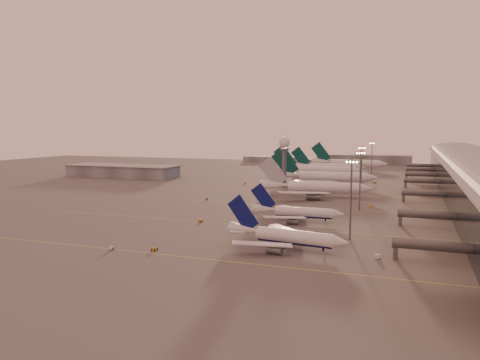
% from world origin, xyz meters
% --- Properties ---
extents(ground, '(700.00, 700.00, 0.00)m').
position_xyz_m(ground, '(0.00, 0.00, 0.00)').
color(ground, '#4E4B4B').
rests_on(ground, ground).
extents(taxiway_markings, '(180.00, 185.25, 0.02)m').
position_xyz_m(taxiway_markings, '(30.00, 56.00, 0.01)').
color(taxiway_markings, '#E9DC52').
rests_on(taxiway_markings, ground).
extents(hangar, '(82.00, 27.00, 8.50)m').
position_xyz_m(hangar, '(-120.00, 140.00, 4.32)').
color(hangar, slate).
rests_on(hangar, ground).
extents(radar_tower, '(6.40, 6.40, 31.10)m').
position_xyz_m(radar_tower, '(5.00, 120.00, 20.95)').
color(radar_tower, '#585A5F').
rests_on(radar_tower, ground).
extents(mast_a, '(3.60, 0.56, 25.00)m').
position_xyz_m(mast_a, '(58.00, 0.00, 13.74)').
color(mast_a, '#585A5F').
rests_on(mast_a, ground).
extents(mast_b, '(3.60, 0.56, 25.00)m').
position_xyz_m(mast_b, '(55.00, 55.00, 13.74)').
color(mast_b, '#585A5F').
rests_on(mast_b, ground).
extents(mast_c, '(3.60, 0.56, 25.00)m').
position_xyz_m(mast_c, '(50.00, 110.00, 13.74)').
color(mast_c, '#585A5F').
rests_on(mast_c, ground).
extents(mast_d, '(3.60, 0.56, 25.00)m').
position_xyz_m(mast_d, '(48.00, 200.00, 13.74)').
color(mast_d, '#585A5F').
rests_on(mast_d, ground).
extents(distant_horizon, '(165.00, 37.50, 9.00)m').
position_xyz_m(distant_horizon, '(2.62, 325.14, 3.89)').
color(distant_horizon, slate).
rests_on(distant_horizon, ground).
extents(narrowbody_near, '(37.32, 29.59, 14.63)m').
position_xyz_m(narrowbody_near, '(42.08, -16.96, 2.96)').
color(narrowbody_near, white).
rests_on(narrowbody_near, ground).
extents(narrowbody_mid, '(35.18, 28.07, 13.74)m').
position_xyz_m(narrowbody_mid, '(35.72, 23.67, 2.78)').
color(narrowbody_mid, white).
rests_on(narrowbody_mid, ground).
extents(widebody_white, '(57.32, 45.62, 20.25)m').
position_xyz_m(widebody_white, '(30.17, 87.82, 3.51)').
color(widebody_white, white).
rests_on(widebody_white, ground).
extents(greentail_a, '(62.92, 50.47, 22.95)m').
position_xyz_m(greentail_a, '(26.13, 134.99, 4.05)').
color(greentail_a, white).
rests_on(greentail_a, ground).
extents(greentail_b, '(64.08, 51.74, 23.27)m').
position_xyz_m(greentail_b, '(14.11, 179.69, 4.11)').
color(greentail_b, white).
rests_on(greentail_b, ground).
extents(greentail_c, '(56.54, 45.36, 20.61)m').
position_xyz_m(greentail_c, '(13.80, 219.49, 3.64)').
color(greentail_c, white).
rests_on(greentail_c, ground).
extents(greentail_d, '(63.93, 51.58, 23.21)m').
position_xyz_m(greentail_d, '(25.26, 255.86, 4.10)').
color(greentail_d, white).
rests_on(greentail_d, ground).
extents(gsv_truck_a, '(5.49, 2.65, 2.13)m').
position_xyz_m(gsv_truck_a, '(-3.18, -35.94, 1.09)').
color(gsv_truck_a, silver).
rests_on(gsv_truck_a, ground).
extents(gsv_tug_near, '(2.44, 3.39, 0.88)m').
position_xyz_m(gsv_tug_near, '(8.14, -32.31, 0.45)').
color(gsv_tug_near, gold).
rests_on(gsv_tug_near, ground).
extents(gsv_catering_a, '(5.93, 3.51, 4.55)m').
position_xyz_m(gsv_catering_a, '(67.71, -19.22, 2.28)').
color(gsv_catering_a, silver).
rests_on(gsv_catering_a, ground).
extents(gsv_tug_mid, '(3.48, 3.09, 0.85)m').
position_xyz_m(gsv_tug_mid, '(2.98, 9.22, 0.44)').
color(gsv_tug_mid, gold).
rests_on(gsv_tug_mid, ground).
extents(gsv_truck_b, '(5.02, 3.05, 1.91)m').
position_xyz_m(gsv_truck_b, '(41.91, 47.66, 0.97)').
color(gsv_truck_b, silver).
rests_on(gsv_truck_b, ground).
extents(gsv_truck_c, '(5.07, 3.09, 1.93)m').
position_xyz_m(gsv_truck_c, '(-16.97, 59.65, 0.98)').
color(gsv_truck_c, '#4F5153').
rests_on(gsv_truck_c, ground).
extents(gsv_catering_b, '(5.83, 3.69, 4.42)m').
position_xyz_m(gsv_catering_b, '(58.78, 65.71, 2.21)').
color(gsv_catering_b, gold).
rests_on(gsv_catering_b, ground).
extents(gsv_truck_d, '(2.16, 5.40, 2.16)m').
position_xyz_m(gsv_truck_d, '(-22.33, 128.50, 1.10)').
color(gsv_truck_d, gold).
rests_on(gsv_truck_d, ground).
extents(gsv_tug_hangar, '(4.11, 3.56, 1.01)m').
position_xyz_m(gsv_tug_hangar, '(53.16, 160.56, 0.52)').
color(gsv_tug_hangar, gold).
rests_on(gsv_tug_hangar, ground).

